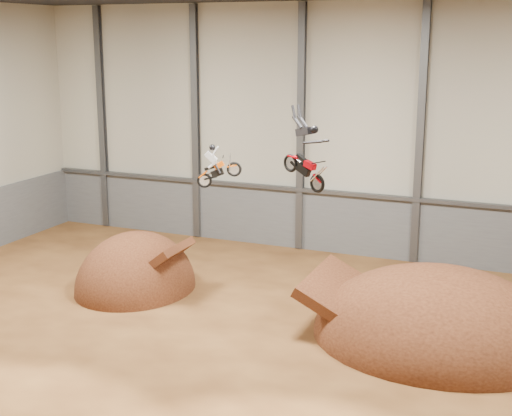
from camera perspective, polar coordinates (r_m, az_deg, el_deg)
The scene contains 12 objects.
floor at distance 27.85m, azimuth -0.21°, elevation -12.19°, with size 40.00×40.00×0.00m, color #4F2D15.
back_wall at distance 39.67m, azimuth 8.29°, elevation 6.03°, with size 40.00×0.10×14.00m, color #B9B6A4.
lower_band_back at distance 40.58m, azimuth 8.00°, elevation -1.35°, with size 39.80×0.18×3.50m, color slate.
steel_rail at distance 40.02m, azimuth 8.03°, elevation 1.09°, with size 39.80×0.35×0.20m, color #47494F.
steel_column_0 at distance 46.50m, azimuth -12.22°, elevation 6.96°, with size 0.40×0.36×13.90m, color #47494F.
steel_column_1 at distance 43.05m, azimuth -4.85°, elevation 6.71°, with size 0.40×0.36×13.90m, color #47494F.
steel_column_2 at distance 40.43m, azimuth 3.62°, elevation 6.28°, with size 0.40×0.36×13.90m, color #47494F.
steel_column_3 at distance 38.78m, azimuth 13.01°, elevation 5.66°, with size 0.40×0.36×13.90m, color #47494F.
takeoff_ramp at distance 35.85m, azimuth -9.57°, elevation -6.37°, with size 5.66×6.53×5.66m, color #391A0E.
landing_ramp at distance 30.67m, azimuth 14.24°, elevation -10.12°, with size 10.23×9.05×5.90m, color #391A0E.
fmx_rider_a at distance 30.02m, azimuth -2.75°, elevation 3.78°, with size 1.96×0.75×1.77m, color #E95C07, non-canonical shape.
fmx_rider_b at distance 26.42m, azimuth 3.66°, elevation 4.81°, with size 2.89×0.83×2.48m, color #B0020C, non-canonical shape.
Camera 1 is at (9.77, -23.10, 12.10)m, focal length 50.00 mm.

